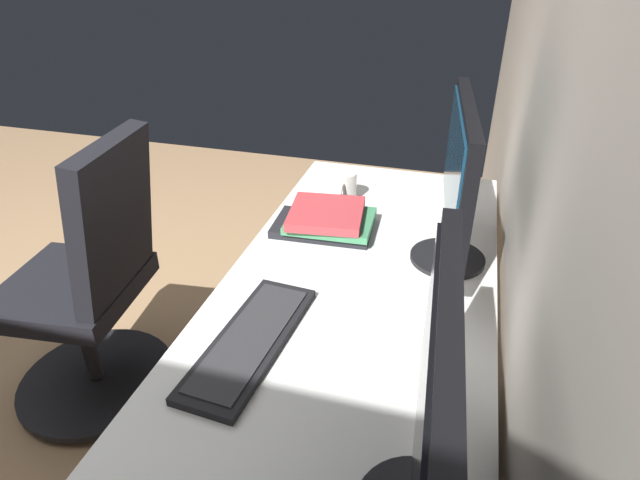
# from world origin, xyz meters

# --- Properties ---
(wall_back) EXTENTS (4.95, 0.10, 2.60)m
(wall_back) POSITION_xyz_m (0.00, 1.96, 1.30)
(wall_back) COLOR beige
(wall_back) RESTS_ON ground
(desk) EXTENTS (1.88, 0.68, 0.73)m
(desk) POSITION_xyz_m (0.11, 1.55, 0.66)
(desk) COLOR white
(desk) RESTS_ON ground
(monitor_primary) EXTENTS (0.52, 0.20, 0.40)m
(monitor_primary) POSITION_xyz_m (0.51, 1.77, 0.96)
(monitor_primary) COLOR black
(monitor_primary) RESTS_ON desk
(monitor_secondary) EXTENTS (0.54, 0.20, 0.43)m
(monitor_secondary) POSITION_xyz_m (-0.25, 1.75, 0.98)
(monitor_secondary) COLOR black
(monitor_secondary) RESTS_ON desk
(keyboard_main) EXTENTS (0.43, 0.17, 0.02)m
(keyboard_main) POSITION_xyz_m (0.22, 1.37, 0.74)
(keyboard_main) COLOR black
(keyboard_main) RESTS_ON desk
(book_stack_near) EXTENTS (0.24, 0.30, 0.07)m
(book_stack_near) POSITION_xyz_m (-0.31, 1.40, 0.76)
(book_stack_near) COLOR black
(book_stack_near) RESTS_ON desk
(coffee_mug) EXTENTS (0.11, 0.07, 0.10)m
(coffee_mug) POSITION_xyz_m (-0.53, 1.40, 0.78)
(coffee_mug) COLOR silver
(coffee_mug) RESTS_ON desk
(office_chair) EXTENTS (0.56, 0.57, 0.97)m
(office_chair) POSITION_xyz_m (-0.16, 0.63, 0.46)
(office_chair) COLOR black
(office_chair) RESTS_ON ground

